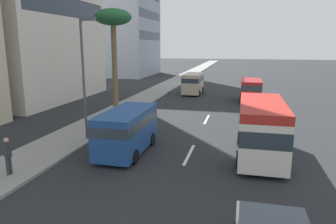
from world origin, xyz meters
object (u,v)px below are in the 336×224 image
(car_sixth, at_px, (252,110))
(palm_tree, at_px, (113,22))
(van_third, at_px, (127,128))
(pedestrian_near_lamp, at_px, (8,154))
(van_second, at_px, (193,82))
(street_lamp, at_px, (85,66))
(van_fourth, at_px, (251,89))
(minibus_lead, at_px, (261,127))

(car_sixth, relative_size, palm_tree, 0.50)
(van_third, relative_size, pedestrian_near_lamp, 2.97)
(car_sixth, bearing_deg, palm_tree, 87.47)
(van_second, bearing_deg, car_sixth, 29.28)
(van_third, height_order, street_lamp, street_lamp)
(van_second, height_order, car_sixth, van_second)
(van_third, distance_m, street_lamp, 4.63)
(van_second, bearing_deg, pedestrian_near_lamp, -9.16)
(van_third, xyz_separation_m, street_lamp, (1.37, 3.05, 3.21))
(van_second, xyz_separation_m, car_sixth, (-11.63, -6.52, -0.66))
(car_sixth, xyz_separation_m, pedestrian_near_lamp, (-13.99, 10.66, 0.35))
(car_sixth, bearing_deg, pedestrian_near_lamp, 142.70)
(van_second, relative_size, palm_tree, 0.54)
(van_fourth, distance_m, pedestrian_near_lamp, 24.42)
(pedestrian_near_lamp, distance_m, street_lamp, 6.75)
(van_fourth, height_order, street_lamp, street_lamp)
(van_third, height_order, palm_tree, palm_tree)
(van_third, height_order, pedestrian_near_lamp, van_third)
(minibus_lead, height_order, car_sixth, minibus_lead)
(van_second, bearing_deg, van_third, -0.66)
(minibus_lead, xyz_separation_m, car_sixth, (8.65, 0.22, -0.87))
(minibus_lead, xyz_separation_m, pedestrian_near_lamp, (-5.34, 10.87, -0.52))
(van_fourth, distance_m, street_lamp, 19.26)
(street_lamp, bearing_deg, van_second, -9.41)
(van_fourth, relative_size, palm_tree, 0.55)
(minibus_lead, height_order, van_fourth, minibus_lead)
(van_third, bearing_deg, minibus_lead, 98.00)
(van_fourth, bearing_deg, pedestrian_near_lamp, 154.00)
(van_second, bearing_deg, palm_tree, -24.82)
(van_second, height_order, street_lamp, street_lamp)
(minibus_lead, distance_m, car_sixth, 8.70)
(minibus_lead, relative_size, van_second, 1.36)
(pedestrian_near_lamp, distance_m, palm_tree, 15.94)
(minibus_lead, distance_m, van_third, 7.06)
(van_third, xyz_separation_m, pedestrian_near_lamp, (-4.36, 3.89, -0.26))
(palm_tree, bearing_deg, van_fourth, -57.57)
(pedestrian_near_lamp, bearing_deg, van_fourth, 87.19)
(minibus_lead, xyz_separation_m, van_fourth, (16.61, 0.17, -0.30))
(car_sixth, bearing_deg, van_fourth, -0.35)
(minibus_lead, bearing_deg, van_second, 18.38)
(minibus_lead, bearing_deg, pedestrian_near_lamp, 116.16)
(pedestrian_near_lamp, bearing_deg, car_sixth, 75.89)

